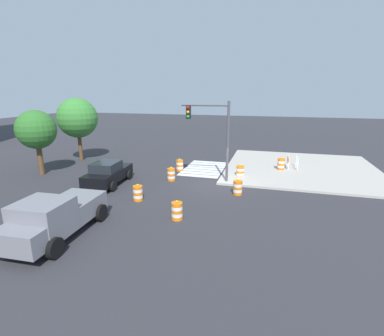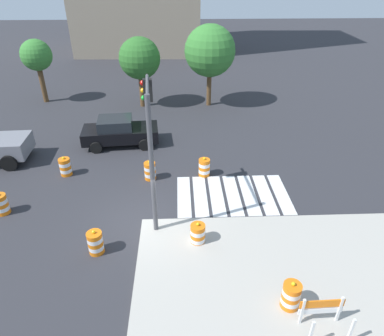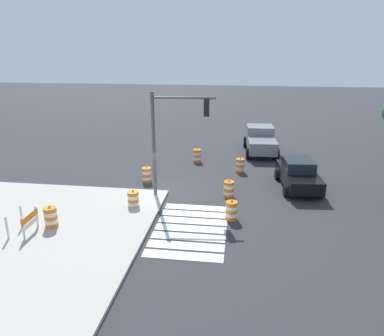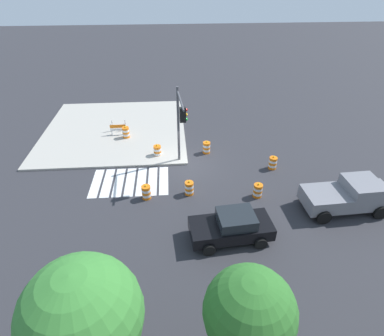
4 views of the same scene
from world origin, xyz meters
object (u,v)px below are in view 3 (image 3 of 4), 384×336
at_px(traffic_barrel_median_near, 133,200).
at_px(traffic_barrel_median_far, 197,156).
at_px(traffic_barrel_crosswalk_end, 240,165).
at_px(traffic_barrel_far_curb, 229,189).
at_px(traffic_barrel_on_sidewalk, 51,217).
at_px(traffic_barrel_lane_center, 231,211).
at_px(pickup_truck, 260,140).
at_px(construction_barricade, 27,221).
at_px(traffic_light_pole, 175,126).
at_px(traffic_barrel_near_corner, 147,175).
at_px(sports_car, 298,174).

relative_size(traffic_barrel_median_near, traffic_barrel_median_far, 1.00).
height_order(traffic_barrel_crosswalk_end, traffic_barrel_far_curb, same).
distance_m(traffic_barrel_far_curb, traffic_barrel_on_sidewalk, 9.03).
bearing_deg(traffic_barrel_lane_center, traffic_barrel_on_sidewalk, -75.45).
relative_size(traffic_barrel_median_near, traffic_barrel_on_sidewalk, 1.00).
distance_m(pickup_truck, traffic_barrel_median_near, 13.28).
bearing_deg(traffic_barrel_on_sidewalk, traffic_barrel_crosswalk_end, 137.45).
bearing_deg(traffic_barrel_far_curb, construction_barricade, -57.14).
relative_size(pickup_truck, traffic_light_pole, 0.95).
bearing_deg(traffic_barrel_on_sidewalk, construction_barricade, -45.74).
distance_m(traffic_barrel_near_corner, construction_barricade, 7.87).
xyz_separation_m(pickup_truck, traffic_barrel_median_far, (3.24, -4.52, -0.52)).
bearing_deg(traffic_barrel_near_corner, traffic_barrel_median_near, 4.18).
relative_size(traffic_barrel_near_corner, traffic_barrel_crosswalk_end, 1.00).
relative_size(sports_car, construction_barricade, 3.42).
xyz_separation_m(pickup_truck, traffic_barrel_near_corner, (7.68, -7.03, -0.52)).
distance_m(sports_car, traffic_barrel_on_sidewalk, 13.40).
height_order(traffic_barrel_on_sidewalk, traffic_light_pole, traffic_light_pole).
distance_m(sports_car, traffic_barrel_lane_center, 5.96).
bearing_deg(pickup_truck, traffic_barrel_median_near, -30.58).
bearing_deg(traffic_barrel_median_near, traffic_barrel_far_curb, 113.92).
bearing_deg(pickup_truck, traffic_light_pole, -26.59).
xyz_separation_m(traffic_barrel_near_corner, traffic_light_pole, (2.04, 2.16, 3.46)).
relative_size(sports_car, pickup_truck, 0.85).
bearing_deg(traffic_barrel_on_sidewalk, traffic_barrel_median_near, 131.57).
xyz_separation_m(traffic_barrel_median_far, traffic_barrel_on_sidewalk, (10.83, -5.21, 0.15)).
bearing_deg(traffic_barrel_far_curb, traffic_barrel_lane_center, 4.77).
height_order(traffic_barrel_near_corner, traffic_light_pole, traffic_light_pole).
relative_size(traffic_barrel_median_near, traffic_barrel_far_curb, 1.00).
distance_m(traffic_barrel_near_corner, traffic_barrel_median_near, 3.76).
relative_size(traffic_barrel_near_corner, traffic_barrel_median_far, 1.00).
distance_m(traffic_barrel_median_near, traffic_barrel_median_far, 8.49).
height_order(traffic_barrel_crosswalk_end, traffic_barrel_median_near, same).
height_order(traffic_barrel_far_curb, traffic_light_pole, traffic_light_pole).
bearing_deg(traffic_barrel_median_far, pickup_truck, 125.58).
bearing_deg(pickup_truck, traffic_barrel_lane_center, -8.61).
relative_size(traffic_barrel_far_curb, construction_barricade, 0.78).
height_order(traffic_barrel_near_corner, traffic_barrel_crosswalk_end, same).
xyz_separation_m(traffic_barrel_far_curb, traffic_barrel_on_sidewalk, (4.73, -7.69, 0.15)).
bearing_deg(pickup_truck, traffic_barrel_crosswalk_end, -16.28).
height_order(pickup_truck, traffic_barrel_crosswalk_end, pickup_truck).
height_order(traffic_barrel_near_corner, traffic_barrel_median_far, same).
xyz_separation_m(pickup_truck, traffic_light_pole, (9.71, -4.86, 2.94)).
xyz_separation_m(traffic_barrel_crosswalk_end, traffic_barrel_median_far, (-1.85, -3.04, 0.00)).
xyz_separation_m(pickup_truck, traffic_barrel_lane_center, (12.01, -1.82, -0.52)).
bearing_deg(traffic_light_pole, traffic_barrel_lane_center, 52.92).
bearing_deg(construction_barricade, traffic_barrel_crosswalk_end, 137.21).
bearing_deg(traffic_barrel_near_corner, traffic_barrel_median_far, 150.61).
bearing_deg(traffic_barrel_median_near, traffic_barrel_on_sidewalk, -48.43).
height_order(traffic_barrel_median_far, construction_barricade, construction_barricade).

